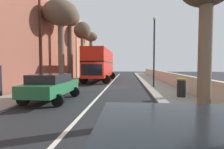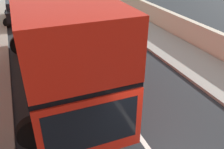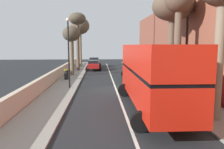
{
  "view_description": "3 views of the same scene",
  "coord_description": "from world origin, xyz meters",
  "px_view_note": "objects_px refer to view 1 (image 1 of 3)",
  "views": [
    {
      "loc": [
        1.94,
        -16.5,
        2.11
      ],
      "look_at": [
        0.28,
        2.21,
        1.11
      ],
      "focal_mm": 28.3,
      "sensor_mm": 36.0,
      "label": 1
    },
    {
      "loc": [
        -2.88,
        -2.71,
        5.32
      ],
      "look_at": [
        -0.63,
        2.84,
        1.98
      ],
      "focal_mm": 38.41,
      "sensor_mm": 36.0,
      "label": 2
    },
    {
      "loc": [
        1.48,
        19.64,
        4.04
      ],
      "look_at": [
        0.42,
        1.03,
        1.49
      ],
      "focal_mm": 34.7,
      "sensor_mm": 36.0,
      "label": 3
    }
  ],
  "objects_px": {
    "street_tree_left_2": "(61,16)",
    "street_tree_left_6": "(70,23)",
    "double_decker_bus": "(100,63)",
    "parked_car_black_left_0": "(104,71)",
    "lamppost_right": "(154,46)",
    "litter_bin_right": "(181,88)",
    "street_tree_left_0": "(82,33)",
    "street_tree_left_4": "(91,41)",
    "parked_car_green_left_2": "(52,85)"
  },
  "relations": [
    {
      "from": "street_tree_left_2",
      "to": "street_tree_left_6",
      "type": "relative_size",
      "value": 1.0
    },
    {
      "from": "double_decker_bus",
      "to": "parked_car_black_left_0",
      "type": "relative_size",
      "value": 2.28
    },
    {
      "from": "parked_car_black_left_0",
      "to": "lamppost_right",
      "type": "bearing_deg",
      "value": -68.02
    },
    {
      "from": "parked_car_black_left_0",
      "to": "litter_bin_right",
      "type": "bearing_deg",
      "value": -70.23
    },
    {
      "from": "litter_bin_right",
      "to": "street_tree_left_0",
      "type": "bearing_deg",
      "value": 125.33
    },
    {
      "from": "parked_car_black_left_0",
      "to": "street_tree_left_4",
      "type": "distance_m",
      "value": 6.58
    },
    {
      "from": "parked_car_green_left_2",
      "to": "street_tree_left_0",
      "type": "bearing_deg",
      "value": 97.87
    },
    {
      "from": "parked_car_green_left_2",
      "to": "lamppost_right",
      "type": "height_order",
      "value": "lamppost_right"
    },
    {
      "from": "parked_car_black_left_0",
      "to": "litter_bin_right",
      "type": "xyz_separation_m",
      "value": [
        7.8,
        -21.71,
        -0.23
      ]
    },
    {
      "from": "double_decker_bus",
      "to": "street_tree_left_4",
      "type": "xyz_separation_m",
      "value": [
        -3.47,
        10.94,
        4.52
      ]
    },
    {
      "from": "parked_car_black_left_0",
      "to": "lamppost_right",
      "type": "xyz_separation_m",
      "value": [
        6.8,
        -16.86,
        2.88
      ]
    },
    {
      "from": "parked_car_green_left_2",
      "to": "street_tree_left_4",
      "type": "xyz_separation_m",
      "value": [
        -2.67,
        24.02,
        5.95
      ]
    },
    {
      "from": "street_tree_left_0",
      "to": "street_tree_left_4",
      "type": "relative_size",
      "value": 0.98
    },
    {
      "from": "parked_car_green_left_2",
      "to": "lamppost_right",
      "type": "xyz_separation_m",
      "value": [
        6.8,
        6.25,
        2.88
      ]
    },
    {
      "from": "street_tree_left_6",
      "to": "litter_bin_right",
      "type": "xyz_separation_m",
      "value": [
        9.84,
        -8.23,
        -6.15
      ]
    },
    {
      "from": "street_tree_left_2",
      "to": "street_tree_left_0",
      "type": "bearing_deg",
      "value": 88.97
    },
    {
      "from": "double_decker_bus",
      "to": "street_tree_left_6",
      "type": "height_order",
      "value": "street_tree_left_6"
    },
    {
      "from": "double_decker_bus",
      "to": "street_tree_left_0",
      "type": "bearing_deg",
      "value": 141.67
    },
    {
      "from": "parked_car_green_left_2",
      "to": "litter_bin_right",
      "type": "xyz_separation_m",
      "value": [
        7.8,
        1.4,
        -0.22
      ]
    },
    {
      "from": "street_tree_left_4",
      "to": "parked_car_green_left_2",
      "type": "bearing_deg",
      "value": -83.65
    },
    {
      "from": "street_tree_left_0",
      "to": "lamppost_right",
      "type": "distance_m",
      "value": 13.12
    },
    {
      "from": "street_tree_left_2",
      "to": "street_tree_left_6",
      "type": "height_order",
      "value": "street_tree_left_6"
    },
    {
      "from": "litter_bin_right",
      "to": "lamppost_right",
      "type": "bearing_deg",
      "value": 101.64
    },
    {
      "from": "parked_car_green_left_2",
      "to": "litter_bin_right",
      "type": "height_order",
      "value": "parked_car_green_left_2"
    },
    {
      "from": "parked_car_black_left_0",
      "to": "street_tree_left_6",
      "type": "relative_size",
      "value": 0.54
    },
    {
      "from": "parked_car_green_left_2",
      "to": "street_tree_left_0",
      "type": "xyz_separation_m",
      "value": [
        -2.13,
        15.4,
        5.82
      ]
    },
    {
      "from": "street_tree_left_2",
      "to": "litter_bin_right",
      "type": "xyz_separation_m",
      "value": [
        10.07,
        -6.1,
        -6.33
      ]
    },
    {
      "from": "double_decker_bus",
      "to": "parked_car_green_left_2",
      "type": "relative_size",
      "value": 2.29
    },
    {
      "from": "double_decker_bus",
      "to": "litter_bin_right",
      "type": "height_order",
      "value": "double_decker_bus"
    },
    {
      "from": "street_tree_left_4",
      "to": "litter_bin_right",
      "type": "bearing_deg",
      "value": -65.16
    },
    {
      "from": "street_tree_left_0",
      "to": "street_tree_left_2",
      "type": "relative_size",
      "value": 0.97
    },
    {
      "from": "litter_bin_right",
      "to": "parked_car_black_left_0",
      "type": "bearing_deg",
      "value": 109.77
    },
    {
      "from": "street_tree_left_2",
      "to": "parked_car_green_left_2",
      "type": "bearing_deg",
      "value": -73.15
    },
    {
      "from": "lamppost_right",
      "to": "street_tree_left_2",
      "type": "bearing_deg",
      "value": 172.21
    },
    {
      "from": "double_decker_bus",
      "to": "litter_bin_right",
      "type": "bearing_deg",
      "value": -59.08
    },
    {
      "from": "street_tree_left_6",
      "to": "lamppost_right",
      "type": "relative_size",
      "value": 1.34
    },
    {
      "from": "street_tree_left_2",
      "to": "litter_bin_right",
      "type": "relative_size",
      "value": 7.35
    },
    {
      "from": "street_tree_left_6",
      "to": "lamppost_right",
      "type": "bearing_deg",
      "value": -20.88
    },
    {
      "from": "parked_car_green_left_2",
      "to": "street_tree_left_4",
      "type": "bearing_deg",
      "value": 96.35
    },
    {
      "from": "street_tree_left_0",
      "to": "lamppost_right",
      "type": "xyz_separation_m",
      "value": [
        8.93,
        -9.15,
        -2.93
      ]
    },
    {
      "from": "lamppost_right",
      "to": "parked_car_black_left_0",
      "type": "bearing_deg",
      "value": 111.98
    },
    {
      "from": "parked_car_black_left_0",
      "to": "street_tree_left_6",
      "type": "height_order",
      "value": "street_tree_left_6"
    },
    {
      "from": "street_tree_left_2",
      "to": "street_tree_left_4",
      "type": "relative_size",
      "value": 1.01
    },
    {
      "from": "double_decker_bus",
      "to": "street_tree_left_2",
      "type": "xyz_separation_m",
      "value": [
        -3.07,
        -5.59,
        4.67
      ]
    },
    {
      "from": "street_tree_left_6",
      "to": "parked_car_green_left_2",
      "type": "bearing_deg",
      "value": -78.02
    },
    {
      "from": "street_tree_left_0",
      "to": "street_tree_left_4",
      "type": "height_order",
      "value": "street_tree_left_4"
    },
    {
      "from": "parked_car_black_left_0",
      "to": "street_tree_left_6",
      "type": "xyz_separation_m",
      "value": [
        -2.04,
        -13.48,
        5.92
      ]
    },
    {
      "from": "street_tree_left_4",
      "to": "litter_bin_right",
      "type": "xyz_separation_m",
      "value": [
        10.47,
        -22.62,
        -6.17
      ]
    },
    {
      "from": "street_tree_left_0",
      "to": "street_tree_left_2",
      "type": "distance_m",
      "value": 7.91
    },
    {
      "from": "parked_car_black_left_0",
      "to": "street_tree_left_2",
      "type": "height_order",
      "value": "street_tree_left_2"
    }
  ]
}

